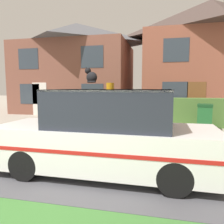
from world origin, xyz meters
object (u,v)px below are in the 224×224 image
at_px(wheelie_bin, 205,118).
at_px(house_right, 209,57).
at_px(cat, 91,76).
at_px(police_car, 106,135).
at_px(house_left, 77,67).

bearing_deg(wheelie_bin, house_right, 90.10).
bearing_deg(cat, police_car, -144.29).
height_order(house_left, wheelie_bin, house_left).
relative_size(house_left, house_right, 0.93).
relative_size(cat, house_right, 0.04).
distance_m(cat, wheelie_bin, 6.21).
bearing_deg(cat, wheelie_bin, -94.16).
bearing_deg(house_left, wheelie_bin, -38.20).
relative_size(house_right, wheelie_bin, 7.73).
relative_size(cat, house_left, 0.04).
distance_m(police_car, house_left, 12.72).
bearing_deg(wheelie_bin, cat, -109.81).
bearing_deg(house_right, police_car, -109.81).
relative_size(police_car, house_left, 0.55).
distance_m(cat, house_left, 12.47).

